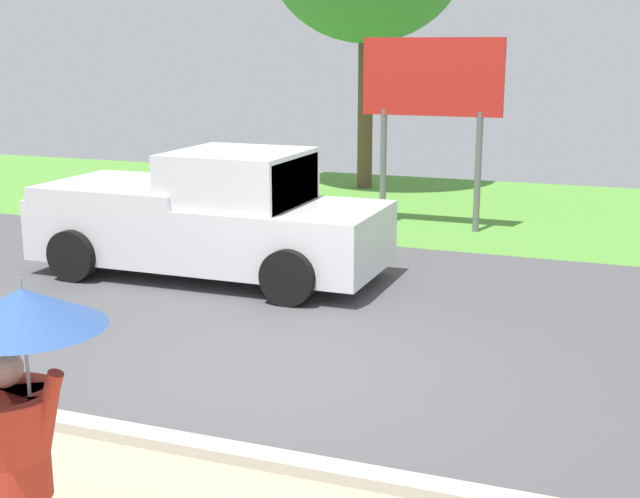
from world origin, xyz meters
TOP-DOWN VIEW (x-y plane):
  - ground_plane at (0.00, 2.95)m, footprint 40.00×22.00m
  - monk_pedestrian at (0.27, -4.29)m, footprint 1.03×0.91m
  - pickup_truck at (-2.45, 3.21)m, footprint 5.20×2.28m
  - roadside_billboard at (-0.25, 7.71)m, footprint 2.60×0.12m

SIDE VIEW (x-z plane):
  - ground_plane at x=0.00m, z-range -0.15..0.05m
  - pickup_truck at x=-2.45m, z-range -0.07..1.81m
  - monk_pedestrian at x=0.27m, z-range 0.00..2.13m
  - roadside_billboard at x=-0.25m, z-range 0.80..4.30m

